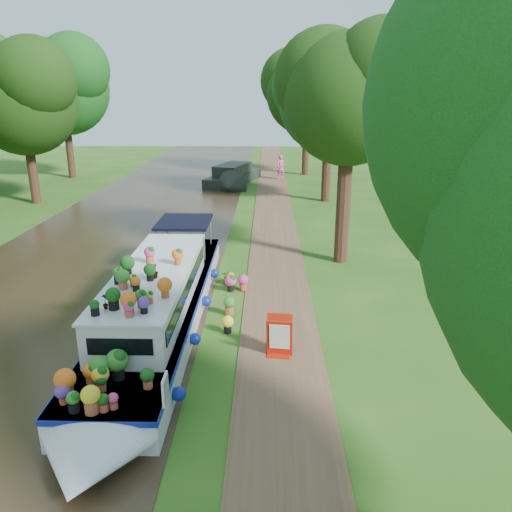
% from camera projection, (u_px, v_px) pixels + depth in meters
% --- Properties ---
extents(ground, '(100.00, 100.00, 0.00)m').
position_uv_depth(ground, '(243.00, 288.00, 17.39)').
color(ground, '#275214').
rests_on(ground, ground).
extents(canal_water, '(10.00, 100.00, 0.02)m').
position_uv_depth(canal_water, '(73.00, 286.00, 17.52)').
color(canal_water, black).
rests_on(canal_water, ground).
extents(towpath, '(2.20, 100.00, 0.03)m').
position_uv_depth(towpath, '(277.00, 287.00, 17.36)').
color(towpath, brown).
rests_on(towpath, ground).
extents(plant_boat, '(2.29, 13.52, 2.24)m').
position_uv_depth(plant_boat, '(156.00, 304.00, 13.91)').
color(plant_boat, silver).
rests_on(plant_boat, canal_water).
extents(tree_near_overhang, '(5.52, 5.28, 8.99)m').
position_uv_depth(tree_near_overhang, '(349.00, 89.00, 18.19)').
color(tree_near_overhang, '#311A10').
rests_on(tree_near_overhang, ground).
extents(tree_near_mid, '(6.90, 6.60, 9.40)m').
position_uv_depth(tree_near_mid, '(329.00, 94.00, 29.66)').
color(tree_near_mid, '#311A10').
rests_on(tree_near_mid, ground).
extents(tree_near_far, '(7.59, 7.26, 10.30)m').
position_uv_depth(tree_near_far, '(307.00, 86.00, 39.95)').
color(tree_near_far, '#311A10').
rests_on(tree_near_far, ground).
extents(tree_far_c, '(7.13, 6.82, 9.59)m').
position_uv_depth(tree_far_c, '(22.00, 93.00, 29.06)').
color(tree_far_c, '#311A10').
rests_on(tree_far_c, ground).
extents(tree_far_d, '(8.05, 7.70, 10.85)m').
position_uv_depth(tree_far_d, '(62.00, 81.00, 38.35)').
color(tree_far_d, '#311A10').
rests_on(tree_far_d, ground).
extents(second_boat, '(4.08, 8.16, 1.49)m').
position_uv_depth(second_boat, '(233.00, 176.00, 37.40)').
color(second_boat, black).
rests_on(second_boat, canal_water).
extents(sandwich_board, '(0.68, 0.59, 1.05)m').
position_uv_depth(sandwich_board, '(279.00, 338.00, 12.70)').
color(sandwich_board, '#AE1F0C').
rests_on(sandwich_board, towpath).
extents(pedestrian_pink, '(0.81, 0.70, 1.89)m').
position_uv_depth(pedestrian_pink, '(281.00, 167.00, 39.23)').
color(pedestrian_pink, '#DB5A8D').
rests_on(pedestrian_pink, towpath).
extents(verge_plant, '(0.50, 0.46, 0.47)m').
position_uv_depth(verge_plant, '(228.00, 276.00, 17.83)').
color(verge_plant, '#205E1C').
rests_on(verge_plant, ground).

